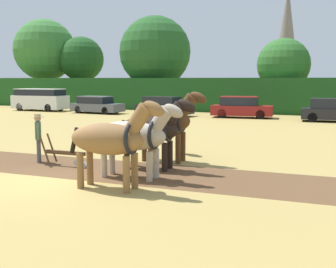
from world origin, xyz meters
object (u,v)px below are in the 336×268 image
(draft_horse_trail_left, at_px, (152,129))
(tree_left, at_px, (81,59))
(church_spire, at_px, (287,38))
(farmer_beside_team, at_px, (180,127))
(parked_van, at_px, (40,99))
(draft_horse_lead_left, at_px, (111,139))
(draft_horse_lead_right, at_px, (133,136))
(tree_far_left, at_px, (45,50))
(plow, at_px, (69,157))
(draft_horse_trail_right, at_px, (167,121))
(parked_car_center_left, at_px, (163,106))
(tree_center_left, at_px, (155,52))
(tree_center, at_px, (284,65))
(parked_car_center_right, at_px, (330,111))
(farmer_at_plow, at_px, (38,134))
(parked_car_center, at_px, (241,107))
(parked_car_left, at_px, (97,105))

(draft_horse_trail_left, bearing_deg, tree_left, 125.89)
(church_spire, xyz_separation_m, farmer_beside_team, (5.78, -64.55, -9.13))
(tree_left, relative_size, parked_van, 1.49)
(tree_left, bearing_deg, draft_horse_lead_left, -53.54)
(draft_horse_lead_right, bearing_deg, draft_horse_trail_left, 89.86)
(tree_far_left, relative_size, draft_horse_trail_left, 3.57)
(tree_left, bearing_deg, plow, -55.36)
(draft_horse_lead_left, height_order, draft_horse_trail_right, draft_horse_trail_right)
(plow, bearing_deg, parked_car_center_left, 102.58)
(church_spire, distance_m, draft_horse_trail_left, 68.28)
(tree_center_left, xyz_separation_m, draft_horse_trail_left, (12.52, -26.30, -4.21))
(draft_horse_lead_left, distance_m, draft_horse_lead_right, 1.32)
(tree_center, distance_m, parked_car_center_right, 9.61)
(church_spire, distance_m, draft_horse_trail_right, 66.95)
(farmer_at_plow, distance_m, parked_car_center, 19.49)
(tree_far_left, distance_m, parked_car_center_left, 22.18)
(tree_center_left, distance_m, parked_car_center_left, 10.63)
(parked_car_center_right, bearing_deg, farmer_at_plow, -119.57)
(draft_horse_lead_left, height_order, parked_car_center, draft_horse_lead_left)
(draft_horse_lead_right, bearing_deg, tree_center, 87.32)
(tree_center, xyz_separation_m, draft_horse_lead_left, (0.18, -28.78, -2.74))
(tree_far_left, relative_size, tree_center, 1.52)
(tree_far_left, height_order, draft_horse_trail_left, tree_far_left)
(tree_left, relative_size, draft_horse_lead_right, 2.63)
(farmer_at_plow, relative_size, farmer_beside_team, 0.95)
(farmer_at_plow, distance_m, parked_car_center_left, 19.04)
(church_spire, distance_m, parked_car_center, 49.76)
(farmer_beside_team, bearing_deg, church_spire, 55.38)
(tree_left, distance_m, tree_center_left, 10.29)
(tree_far_left, bearing_deg, draft_horse_lead_right, -46.57)
(tree_center, distance_m, parked_van, 21.82)
(tree_left, relative_size, plow, 4.41)
(draft_horse_trail_left, xyz_separation_m, parked_car_left, (-13.85, 17.79, -0.58))
(church_spire, relative_size, parked_car_center_right, 4.90)
(draft_horse_trail_left, bearing_deg, parked_van, 135.01)
(tree_far_left, relative_size, parked_car_center_right, 2.43)
(tree_center_left, distance_m, draft_horse_trail_right, 28.20)
(tree_far_left, height_order, draft_horse_trail_right, tree_far_left)
(draft_horse_lead_right, distance_m, farmer_beside_team, 4.22)
(tree_center_left, height_order, draft_horse_lead_right, tree_center_left)
(farmer_at_plow, bearing_deg, tree_center_left, 66.42)
(church_spire, bearing_deg, farmer_beside_team, -84.88)
(tree_left, relative_size, church_spire, 0.39)
(tree_center_left, relative_size, church_spire, 0.46)
(draft_horse_trail_left, bearing_deg, tree_center, 87.20)
(tree_far_left, xyz_separation_m, draft_horse_lead_left, (27.31, -30.09, -4.81))
(parked_car_left, bearing_deg, tree_center, 34.37)
(tree_center, bearing_deg, tree_left, 174.90)
(tree_left, height_order, church_spire, church_spire)
(parked_car_center_left, distance_m, parked_car_center, 6.03)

